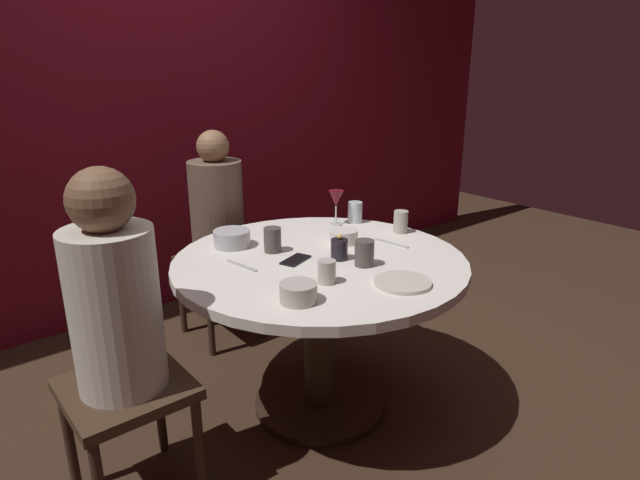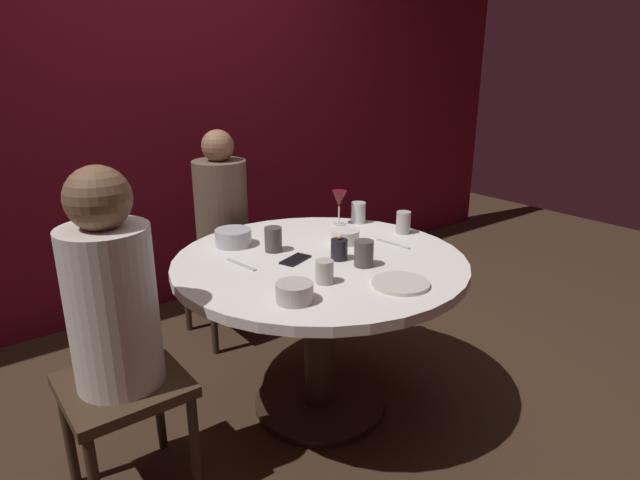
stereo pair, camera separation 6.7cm
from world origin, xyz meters
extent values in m
plane|color=#382619|center=(0.00, 0.00, 0.00)|extent=(8.00, 8.00, 0.00)
cube|color=maroon|center=(0.00, 1.54, 1.30)|extent=(6.00, 0.10, 2.60)
cylinder|color=silver|center=(0.00, 0.00, 0.71)|extent=(1.24, 1.24, 0.04)
cylinder|color=#332319|center=(0.00, 0.00, 0.34)|extent=(0.14, 0.14, 0.69)
cylinder|color=#2D2116|center=(0.00, 0.00, 0.01)|extent=(0.60, 0.60, 0.03)
cube|color=#3F2D1E|center=(-0.86, 0.00, 0.45)|extent=(0.40, 0.40, 0.04)
cylinder|color=beige|center=(-0.86, 0.00, 0.75)|extent=(0.29, 0.29, 0.55)
sphere|color=brown|center=(-0.86, 0.00, 1.12)|extent=(0.21, 0.21, 0.21)
cylinder|color=#332319|center=(-0.69, -0.17, 0.21)|extent=(0.04, 0.04, 0.43)
cylinder|color=#332319|center=(-1.03, 0.17, 0.21)|extent=(0.04, 0.04, 0.43)
cylinder|color=#332319|center=(-0.69, 0.17, 0.21)|extent=(0.04, 0.04, 0.43)
cube|color=#3F2D1E|center=(0.00, 0.88, 0.45)|extent=(0.40, 0.40, 0.04)
cylinder|color=brown|center=(0.00, 0.88, 0.74)|extent=(0.29, 0.29, 0.54)
sphere|color=#8C6647|center=(0.00, 0.88, 1.09)|extent=(0.17, 0.17, 0.17)
cylinder|color=#332319|center=(-0.17, 1.05, 0.21)|extent=(0.04, 0.04, 0.43)
cylinder|color=#332319|center=(-0.17, 0.71, 0.21)|extent=(0.04, 0.04, 0.43)
cylinder|color=#332319|center=(0.17, 1.05, 0.21)|extent=(0.04, 0.04, 0.43)
cylinder|color=#332319|center=(0.17, 0.71, 0.21)|extent=(0.04, 0.04, 0.43)
cylinder|color=black|center=(0.05, -0.06, 0.77)|extent=(0.07, 0.07, 0.09)
sphere|color=#F9D159|center=(0.05, -0.06, 0.82)|extent=(0.02, 0.02, 0.02)
cylinder|color=silver|center=(0.37, 0.32, 0.73)|extent=(0.06, 0.06, 0.01)
cylinder|color=silver|center=(0.37, 0.32, 0.78)|extent=(0.01, 0.01, 0.09)
cone|color=maroon|center=(0.37, 0.32, 0.86)|extent=(0.08, 0.08, 0.08)
cylinder|color=beige|center=(0.06, -0.41, 0.73)|extent=(0.22, 0.22, 0.01)
cube|color=black|center=(-0.10, 0.04, 0.73)|extent=(0.16, 0.12, 0.01)
cylinder|color=#B7B7BC|center=(-0.21, 0.37, 0.76)|extent=(0.16, 0.16, 0.07)
cylinder|color=silver|center=(0.21, 0.09, 0.76)|extent=(0.13, 0.13, 0.06)
cylinder|color=#B2ADA3|center=(-0.33, -0.29, 0.76)|extent=(0.13, 0.13, 0.07)
cylinder|color=#B2ADA3|center=(-0.15, -0.22, 0.77)|extent=(0.07, 0.07, 0.09)
cylinder|color=silver|center=(0.47, 0.29, 0.78)|extent=(0.07, 0.07, 0.11)
cylinder|color=#4C4742|center=(-0.11, 0.19, 0.78)|extent=(0.08, 0.08, 0.11)
cylinder|color=#B2ADA3|center=(0.53, 0.03, 0.78)|extent=(0.07, 0.07, 0.11)
cylinder|color=#4C4742|center=(0.09, -0.18, 0.78)|extent=(0.08, 0.08, 0.11)
cube|color=#B7B7BC|center=(0.37, -0.07, 0.73)|extent=(0.04, 0.18, 0.01)
cube|color=#B7B7BC|center=(-0.31, 0.13, 0.73)|extent=(0.04, 0.18, 0.01)
camera|label=1|loc=(-1.34, -1.64, 1.52)|focal=30.15mm
camera|label=2|loc=(-1.29, -1.68, 1.52)|focal=30.15mm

